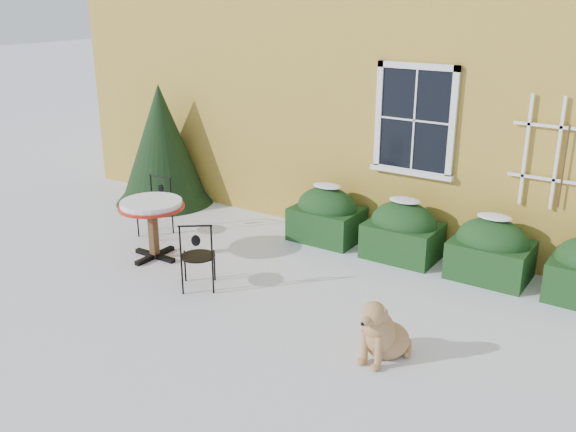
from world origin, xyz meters
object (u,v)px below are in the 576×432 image
Objects in this scene: evergreen_shrub at (163,156)px; patio_chair_far at (156,206)px; patio_chair_near at (198,255)px; bistro_table at (152,211)px; dog at (382,334)px.

patio_chair_far is (1.09, -1.31, -0.41)m from evergreen_shrub.
patio_chair_near is 2.24m from patio_chair_far.
patio_chair_near is at bearing -38.12° from patio_chair_far.
bistro_table is 1.34m from patio_chair_near.
evergreen_shrub is at bearing -76.73° from patio_chair_near.
evergreen_shrub is 2.68× the size of dog.
dog is at bearing -23.35° from patio_chair_far.
patio_chair_far is (-1.91, 1.16, -0.01)m from patio_chair_near.
bistro_table is 1.03m from patio_chair_far.
dog is at bearing -25.06° from evergreen_shrub.
dog is (4.01, -0.66, -0.44)m from bistro_table.
bistro_table is 1.00× the size of patio_chair_near.
patio_chair_near is at bearing -176.98° from dog.
patio_chair_near is 2.79m from dog.
dog is (5.78, -2.70, -0.58)m from evergreen_shrub.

